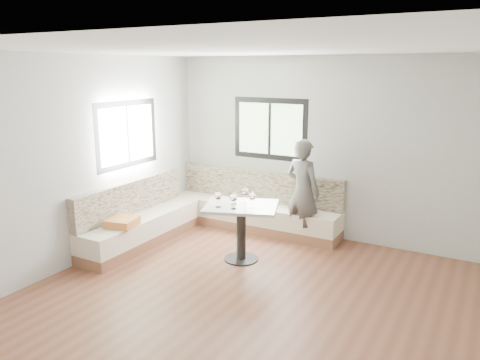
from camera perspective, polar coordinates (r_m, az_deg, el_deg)
name	(u,v)px	position (r m, az deg, el deg)	size (l,w,h in m)	color
room	(242,179)	(5.17, 0.27, 0.09)	(5.01, 5.01, 2.81)	brown
banquette	(206,215)	(7.49, -4.14, -4.26)	(2.90, 2.80, 0.95)	brown
table	(241,219)	(6.43, 0.15, -4.77)	(1.16, 1.04, 0.80)	black
person	(303,191)	(7.11, 7.67, -1.38)	(0.58, 0.38, 1.60)	#504D49
olive_ramekin	(234,203)	(6.39, -0.79, -2.83)	(0.09, 0.09, 0.03)	white
wine_glass_a	(218,196)	(6.24, -2.68, -1.98)	(0.10, 0.10, 0.22)	white
wine_glass_b	(234,198)	(6.15, -0.79, -2.17)	(0.10, 0.10, 0.22)	white
wine_glass_c	(252,196)	(6.21, 1.51, -2.02)	(0.10, 0.10, 0.22)	white
wine_glass_d	(245,192)	(6.43, 0.61, -1.48)	(0.10, 0.10, 0.22)	white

